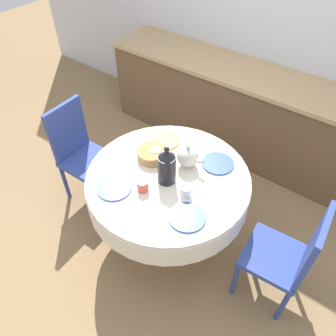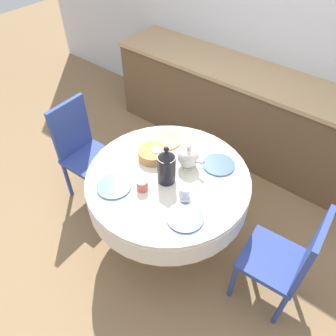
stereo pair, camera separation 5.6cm
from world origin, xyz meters
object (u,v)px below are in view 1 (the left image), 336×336
at_px(chair_right, 80,150).
at_px(coffee_carafe, 167,167).
at_px(teapot, 188,157).
at_px(chair_left, 289,255).

distance_m(chair_right, coffee_carafe, 1.03).
relative_size(coffee_carafe, teapot, 1.44).
bearing_deg(chair_left, chair_right, 89.18).
xyz_separation_m(chair_left, chair_right, (-1.89, -0.11, 0.00)).
bearing_deg(teapot, chair_right, -168.06).
xyz_separation_m(chair_right, teapot, (1.00, 0.21, 0.31)).
relative_size(chair_left, teapot, 4.44).
height_order(chair_right, teapot, chair_right).
xyz_separation_m(coffee_carafe, teapot, (0.03, 0.21, -0.04)).
height_order(chair_left, chair_right, same).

